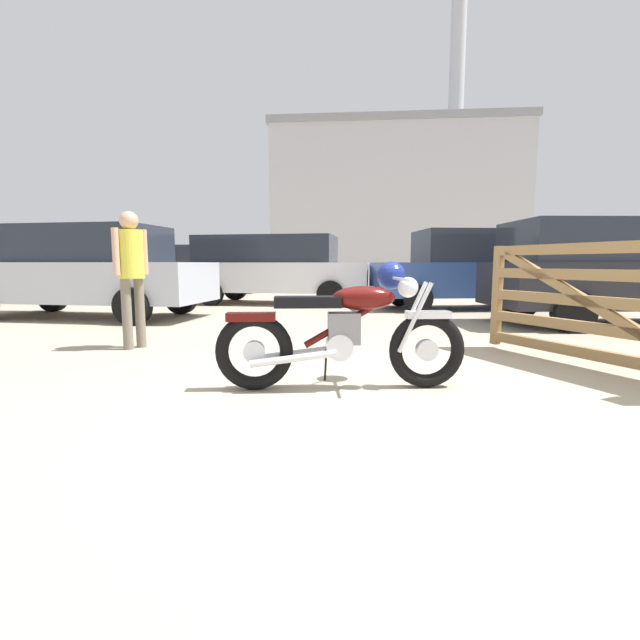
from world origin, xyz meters
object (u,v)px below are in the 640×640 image
timber_gate (619,300)px  white_estate_far (464,269)px  blue_hatchback_right (202,269)px  dark_sedan_left (628,269)px  pale_sedan_back (274,267)px  vintage_motorcycle (348,330)px  red_hatchback_near (80,269)px  bystander (131,265)px  silver_sedan_mid (56,271)px

timber_gate → white_estate_far: white_estate_far is taller
blue_hatchback_right → dark_sedan_left: 12.75m
white_estate_far → timber_gate: bearing=81.1°
pale_sedan_back → vintage_motorcycle: bearing=-70.3°
white_estate_far → red_hatchback_near: white_estate_far is taller
white_estate_far → pale_sedan_back: size_ratio=0.85×
vintage_motorcycle → pale_sedan_back: pale_sedan_back is taller
timber_gate → bystander: bearing=51.0°
silver_sedan_mid → dark_sedan_left: size_ratio=0.88×
blue_hatchback_right → timber_gate: bearing=-56.2°
pale_sedan_back → timber_gate: bearing=-52.7°
vintage_motorcycle → timber_gate: bearing=7.4°
red_hatchback_near → pale_sedan_back: bearing=51.5°
silver_sedan_mid → dark_sedan_left: dark_sedan_left is taller
white_estate_far → blue_hatchback_right: bearing=-42.3°
vintage_motorcycle → silver_sedan_mid: size_ratio=0.49×
timber_gate → silver_sedan_mid: (-10.88, 7.94, 0.13)m
white_estate_far → red_hatchback_near: bearing=7.6°
red_hatchback_near → dark_sedan_left: same height
blue_hatchback_right → white_estate_far: 9.53m
silver_sedan_mid → blue_hatchback_right: (3.01, 3.60, 0.00)m
blue_hatchback_right → red_hatchback_near: size_ratio=0.87×
bystander → vintage_motorcycle: bearing=178.6°
bystander → blue_hatchback_right: blue_hatchback_right is taller
silver_sedan_mid → blue_hatchback_right: 4.69m
timber_gate → bystander: size_ratio=1.38×
vintage_motorcycle → dark_sedan_left: 6.33m
pale_sedan_back → dark_sedan_left: same height
vintage_motorcycle → timber_gate: (2.51, 0.65, 0.21)m
dark_sedan_left → vintage_motorcycle: bearing=-142.8°
bystander → pale_sedan_back: 6.39m
white_estate_far → dark_sedan_left: (2.09, -2.61, 0.02)m
white_estate_far → red_hatchback_near: (-7.75, -2.23, 0.02)m
timber_gate → white_estate_far: bearing=-29.0°
blue_hatchback_right → pale_sedan_back: size_ratio=0.87×
timber_gate → bystander: 5.25m
silver_sedan_mid → timber_gate: bearing=142.2°
red_hatchback_near → vintage_motorcycle: bearing=-36.4°
silver_sedan_mid → white_estate_far: size_ratio=1.04×
silver_sedan_mid → white_estate_far: bearing=169.5°
pale_sedan_back → bystander: bearing=-90.1°
vintage_motorcycle → dark_sedan_left: (4.64, 4.27, 0.45)m
bystander → white_estate_far: white_estate_far is taller
silver_sedan_mid → pale_sedan_back: size_ratio=0.88×
pale_sedan_back → dark_sedan_left: size_ratio=1.00×
bystander → blue_hatchback_right: size_ratio=0.39×
bystander → white_estate_far: (5.20, 5.29, -0.10)m
silver_sedan_mid → dark_sedan_left: (13.01, -4.32, 0.10)m
blue_hatchback_right → dark_sedan_left: dark_sedan_left is taller
white_estate_far → dark_sedan_left: white_estate_far is taller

